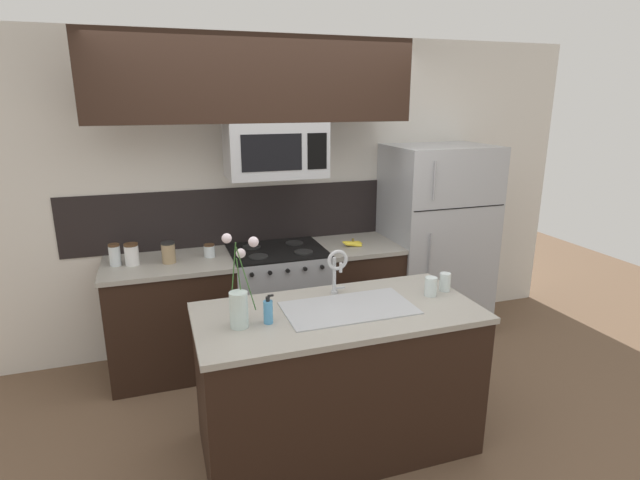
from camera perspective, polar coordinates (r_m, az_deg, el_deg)
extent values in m
plane|color=brown|center=(3.66, -0.98, -19.11)|extent=(10.00, 10.00, 0.00)
cube|color=silver|center=(4.39, -2.40, 5.35)|extent=(5.20, 0.10, 2.60)
cube|color=black|center=(4.29, -6.02, 2.99)|extent=(3.28, 0.01, 0.48)
cube|color=black|center=(4.11, -16.44, -8.65)|extent=(0.94, 0.62, 0.88)
cube|color=#9E998E|center=(3.95, -16.95, -2.63)|extent=(0.97, 0.65, 0.03)
cube|color=black|center=(4.41, 4.14, -6.30)|extent=(0.64, 0.62, 0.88)
cube|color=#9E998E|center=(4.26, 4.26, -0.63)|extent=(0.67, 0.65, 0.03)
cube|color=#A8AAAF|center=(4.20, -4.76, -7.22)|extent=(0.76, 0.62, 0.91)
cube|color=black|center=(4.05, -4.91, -1.20)|extent=(0.76, 0.62, 0.01)
cylinder|color=black|center=(3.88, -7.04, -1.87)|extent=(0.15, 0.15, 0.01)
cylinder|color=black|center=(3.96, -1.88, -1.37)|extent=(0.15, 0.15, 0.01)
cylinder|color=black|center=(4.13, -7.82, -0.77)|extent=(0.15, 0.15, 0.01)
cylinder|color=black|center=(4.21, -2.95, -0.33)|extent=(0.15, 0.15, 0.01)
cylinder|color=black|center=(3.71, -7.79, -3.96)|extent=(0.03, 0.02, 0.03)
cylinder|color=black|center=(3.74, -5.73, -3.75)|extent=(0.03, 0.02, 0.03)
cylinder|color=black|center=(3.77, -3.70, -3.53)|extent=(0.03, 0.02, 0.03)
cylinder|color=black|center=(3.80, -1.71, -3.32)|extent=(0.03, 0.02, 0.03)
cylinder|color=black|center=(3.84, 0.25, -3.11)|extent=(0.03, 0.02, 0.03)
cube|color=#A8AAAF|center=(3.87, -5.12, 10.23)|extent=(0.74, 0.40, 0.41)
cube|color=black|center=(3.66, -5.51, 9.90)|extent=(0.45, 0.00, 0.26)
cube|color=black|center=(3.75, -0.33, 10.11)|extent=(0.15, 0.00, 0.26)
cube|color=black|center=(3.79, -7.52, 17.72)|extent=(2.34, 0.34, 0.60)
cube|color=#A8AAAF|center=(4.63, 12.91, -0.11)|extent=(0.89, 0.72, 1.72)
cube|color=black|center=(4.25, 15.74, 3.52)|extent=(0.85, 0.00, 0.01)
cylinder|color=#99999E|center=(4.05, 12.96, 6.59)|extent=(0.01, 0.01, 0.31)
cylinder|color=#99999E|center=(4.23, 12.33, -3.55)|extent=(0.01, 0.01, 0.65)
cylinder|color=silver|center=(3.97, -22.40, -1.69)|extent=(0.08, 0.08, 0.15)
cylinder|color=#4C331E|center=(3.95, -22.52, -0.55)|extent=(0.08, 0.08, 0.02)
cylinder|color=silver|center=(3.94, -20.71, -1.65)|extent=(0.10, 0.10, 0.15)
cylinder|color=#4C331E|center=(3.92, -20.83, -0.50)|extent=(0.10, 0.10, 0.02)
cylinder|color=#997F5B|center=(3.90, -16.92, -1.47)|extent=(0.10, 0.10, 0.15)
cylinder|color=black|center=(3.88, -17.02, -0.33)|extent=(0.10, 0.10, 0.02)
cylinder|color=silver|center=(3.97, -12.53, -1.26)|extent=(0.09, 0.09, 0.09)
cylinder|color=#4C331E|center=(3.96, -12.57, -0.57)|extent=(0.08, 0.08, 0.01)
ellipsoid|color=yellow|center=(4.16, 3.71, -0.45)|extent=(0.17, 0.11, 0.06)
ellipsoid|color=yellow|center=(4.18, 3.71, -0.38)|extent=(0.18, 0.06, 0.06)
ellipsoid|color=yellow|center=(4.17, 3.86, -0.43)|extent=(0.18, 0.06, 0.05)
ellipsoid|color=yellow|center=(4.19, 3.85, -0.37)|extent=(0.17, 0.10, 0.05)
cylinder|color=brown|center=(4.17, 3.80, -0.02)|extent=(0.02, 0.02, 0.03)
cube|color=black|center=(3.16, 2.00, -15.86)|extent=(1.63, 0.76, 0.88)
cube|color=#9E998E|center=(2.95, 2.08, -8.32)|extent=(1.66, 0.79, 0.03)
cube|color=#ADAFB5|center=(2.96, 3.31, -7.76)|extent=(0.76, 0.42, 0.01)
cube|color=#ADAFB5|center=(2.94, 0.07, -9.62)|extent=(0.30, 0.32, 0.15)
cube|color=#ADAFB5|center=(3.06, 6.36, -8.66)|extent=(0.30, 0.32, 0.15)
cylinder|color=#B7BABF|center=(3.17, 1.63, -5.96)|extent=(0.04, 0.04, 0.02)
cylinder|color=#B7BABF|center=(3.13, 1.65, -3.92)|extent=(0.02, 0.02, 0.22)
torus|color=#B7BABF|center=(3.05, 2.02, -2.30)|extent=(0.13, 0.02, 0.13)
cylinder|color=#B7BABF|center=(3.01, 2.38, -3.16)|extent=(0.02, 0.02, 0.06)
cube|color=#B7BABF|center=(3.18, 2.23, -5.46)|extent=(0.07, 0.01, 0.01)
cylinder|color=#4C93C6|center=(2.77, -5.95, -8.20)|extent=(0.05, 0.05, 0.13)
cylinder|color=black|center=(2.74, -5.99, -6.72)|extent=(0.02, 0.02, 0.02)
cube|color=black|center=(2.73, -5.67, -6.34)|extent=(0.03, 0.01, 0.01)
cylinder|color=silver|center=(3.20, 12.54, -5.21)|extent=(0.08, 0.08, 0.12)
cylinder|color=silver|center=(3.30, 14.09, -4.67)|extent=(0.07, 0.07, 0.12)
cylinder|color=silver|center=(2.73, -9.25, -7.87)|extent=(0.10, 0.10, 0.20)
cylinder|color=silver|center=(2.76, -9.19, -9.09)|extent=(0.09, 0.09, 0.06)
cylinder|color=#386B2D|center=(2.70, -9.91, -4.28)|extent=(0.04, 0.08, 0.41)
sphere|color=silver|center=(2.67, -10.62, 0.19)|extent=(0.05, 0.05, 0.05)
cylinder|color=#386B2D|center=(2.71, -9.13, -5.10)|extent=(0.04, 0.07, 0.33)
sphere|color=silver|center=(2.69, -9.04, -1.51)|extent=(0.05, 0.05, 0.05)
cylinder|color=#386B2D|center=(2.70, -8.42, -4.48)|extent=(0.10, 0.05, 0.39)
sphere|color=silver|center=(2.66, -7.62, -0.20)|extent=(0.06, 0.06, 0.06)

